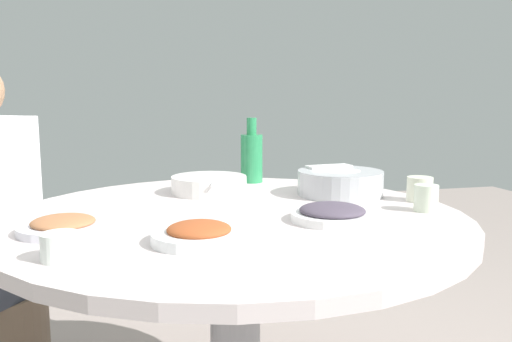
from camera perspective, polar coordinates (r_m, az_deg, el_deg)
The scene contains 10 objects.
round_dining_table at distance 1.45m, azimuth -2.31°, elevation -10.40°, with size 1.24×1.24×0.77m.
rice_bowl at distance 1.68m, azimuth 9.15°, elevation -1.22°, with size 0.27×0.27×0.09m.
soup_bowl at distance 1.70m, azimuth -5.13°, elevation -1.53°, with size 0.27×0.24×0.06m.
dish_eggplant at distance 1.34m, azimuth 8.31°, elevation -4.60°, with size 0.21×0.21×0.04m.
dish_tofu_braise at distance 1.30m, azimuth -20.25°, elevation -5.57°, with size 0.21×0.21×0.04m.
dish_stirfry at distance 1.14m, azimuth -6.22°, elevation -6.82°, with size 0.21×0.21×0.04m.
green_bottle at distance 1.91m, azimuth -0.48°, elevation 1.61°, with size 0.08×0.08×0.24m.
tea_cup_near at distance 1.50m, azimuth 18.04°, elevation -2.82°, with size 0.06×0.06×0.07m, color silver.
tea_cup_far at distance 1.08m, azimuth -20.54°, elevation -7.72°, with size 0.07×0.07×0.05m, color white.
tea_cup_side at distance 1.64m, azimuth 17.40°, elevation -1.89°, with size 0.08×0.08×0.07m, color beige.
Camera 1 is at (1.35, -0.28, 1.09)m, focal length 36.72 mm.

